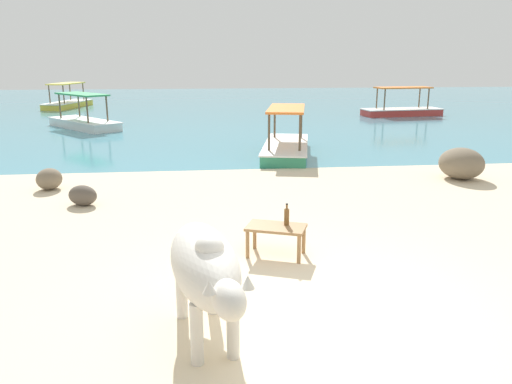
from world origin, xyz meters
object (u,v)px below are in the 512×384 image
at_px(bottle, 287,216).
at_px(boat_white, 84,121).
at_px(boat_yellow, 68,102).
at_px(boat_green, 286,145).
at_px(cow, 205,267).
at_px(boat_red, 402,109).
at_px(low_bench_table, 276,231).

height_order(bottle, boat_white, boat_white).
relative_size(boat_yellow, boat_green, 1.00).
bearing_deg(cow, boat_red, 142.76).
xyz_separation_m(cow, boat_white, (-4.40, 15.40, -0.47)).
bearing_deg(boat_green, boat_white, 58.86).
height_order(boat_green, boat_white, same).
bearing_deg(boat_green, boat_yellow, 44.32).
relative_size(bottle, boat_red, 0.08).
height_order(cow, boat_yellow, boat_yellow).
relative_size(bottle, boat_green, 0.08).
distance_m(boat_yellow, boat_red, 17.14).
bearing_deg(boat_yellow, low_bench_table, 34.00).
bearing_deg(boat_red, low_bench_table, 56.55).
relative_size(cow, boat_green, 0.51).
bearing_deg(boat_white, low_bench_table, 162.35).
relative_size(boat_green, boat_red, 1.01).
height_order(boat_yellow, boat_green, same).
xyz_separation_m(cow, boat_yellow, (-7.04, 23.85, -0.47)).
bearing_deg(bottle, boat_green, 80.56).
height_order(cow, boat_green, boat_green).
bearing_deg(bottle, boat_red, 63.58).
distance_m(bottle, boat_yellow, 23.32).
relative_size(cow, boat_yellow, 0.51).
bearing_deg(low_bench_table, boat_red, 84.29).
distance_m(boat_green, boat_red, 11.43).
bearing_deg(boat_red, cow, 56.69).
distance_m(cow, boat_white, 16.03).
xyz_separation_m(boat_yellow, boat_white, (2.64, -8.45, 0.00)).
distance_m(boat_yellow, boat_white, 8.85).
bearing_deg(boat_white, boat_green, -172.39).
distance_m(low_bench_table, boat_green, 7.32).
xyz_separation_m(low_bench_table, bottle, (0.14, 0.02, 0.19)).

